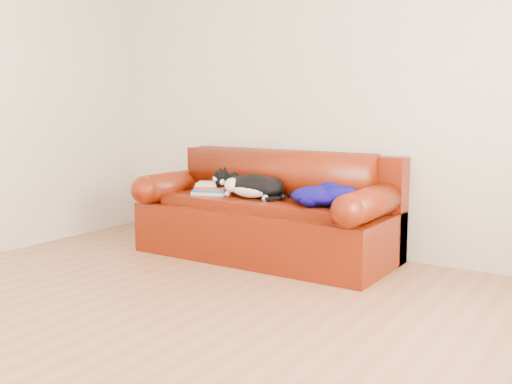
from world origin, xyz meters
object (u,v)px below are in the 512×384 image
book_stack (212,188)px  blanket (323,195)px  cat (253,187)px  sofa_base (266,229)px

book_stack → blanket: (1.03, 0.03, 0.03)m
book_stack → cat: bearing=-0.2°
blanket → book_stack: bearing=-178.2°
sofa_base → book_stack: book_stack is taller
sofa_base → book_stack: bearing=-168.8°
book_stack → cat: cat is taller
book_stack → sofa_base: bearing=11.2°
sofa_base → book_stack: size_ratio=6.15×
book_stack → blanket: size_ratio=0.55×
book_stack → cat: (0.42, -0.00, 0.04)m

